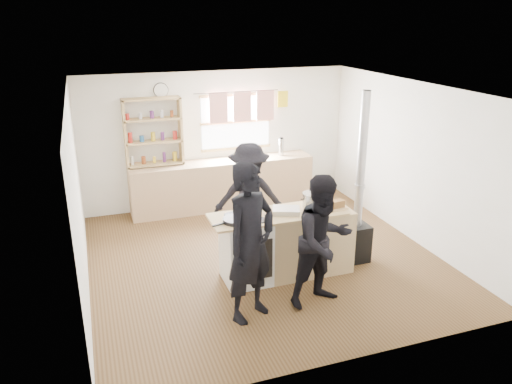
% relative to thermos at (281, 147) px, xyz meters
% --- Properties ---
extents(ground, '(5.00, 5.00, 0.01)m').
position_rel_thermos_xyz_m(ground, '(-1.16, -2.22, -1.07)').
color(ground, brown).
rests_on(ground, ground).
extents(back_counter, '(3.40, 0.55, 0.90)m').
position_rel_thermos_xyz_m(back_counter, '(-1.16, 0.00, -0.62)').
color(back_counter, tan).
rests_on(back_counter, ground).
extents(shelving_unit, '(1.00, 0.28, 1.20)m').
position_rel_thermos_xyz_m(shelving_unit, '(-2.36, 0.12, 0.45)').
color(shelving_unit, tan).
rests_on(shelving_unit, back_counter).
extents(thermos, '(0.10, 0.10, 0.33)m').
position_rel_thermos_xyz_m(thermos, '(0.00, 0.00, 0.00)').
color(thermos, silver).
rests_on(thermos, back_counter).
extents(cooking_island, '(1.97, 0.64, 0.93)m').
position_rel_thermos_xyz_m(cooking_island, '(-1.02, -2.77, -0.60)').
color(cooking_island, white).
rests_on(cooking_island, ground).
extents(skillet_greens, '(0.43, 0.43, 0.05)m').
position_rel_thermos_xyz_m(skillet_greens, '(-1.77, -2.86, -0.11)').
color(skillet_greens, black).
rests_on(skillet_greens, cooking_island).
extents(roast_tray, '(0.43, 0.38, 0.07)m').
position_rel_thermos_xyz_m(roast_tray, '(-1.05, -2.79, -0.10)').
color(roast_tray, silver).
rests_on(roast_tray, cooking_island).
extents(stockpot_stove, '(0.21, 0.21, 0.17)m').
position_rel_thermos_xyz_m(stockpot_stove, '(-1.56, -2.65, -0.06)').
color(stockpot_stove, silver).
rests_on(stockpot_stove, cooking_island).
extents(stockpot_counter, '(0.30, 0.30, 0.22)m').
position_rel_thermos_xyz_m(stockpot_counter, '(-0.61, -2.70, -0.03)').
color(stockpot_counter, '#B2B2B4').
rests_on(stockpot_counter, cooking_island).
extents(bread_board, '(0.30, 0.24, 0.12)m').
position_rel_thermos_xyz_m(bread_board, '(-0.34, -2.88, -0.08)').
color(bread_board, tan).
rests_on(bread_board, cooking_island).
extents(flue_heater, '(0.35, 0.35, 2.50)m').
position_rel_thermos_xyz_m(flue_heater, '(0.10, -2.72, -0.42)').
color(flue_heater, black).
rests_on(flue_heater, ground).
extents(person_near_left, '(0.84, 0.74, 1.93)m').
position_rel_thermos_xyz_m(person_near_left, '(-1.82, -3.59, -0.10)').
color(person_near_left, black).
rests_on(person_near_left, ground).
extents(person_near_right, '(0.92, 0.78, 1.68)m').
position_rel_thermos_xyz_m(person_near_right, '(-0.88, -3.59, -0.22)').
color(person_near_right, black).
rests_on(person_near_right, ground).
extents(person_far, '(1.19, 0.85, 1.66)m').
position_rel_thermos_xyz_m(person_far, '(-1.23, -1.75, -0.24)').
color(person_far, black).
rests_on(person_far, ground).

